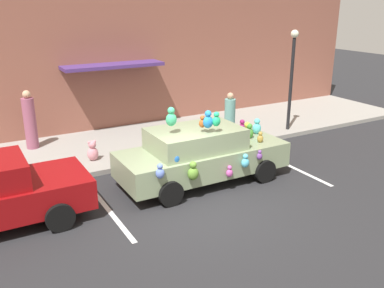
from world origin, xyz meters
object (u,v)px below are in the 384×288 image
Objects in this scene: teddy_bear_on_sidewalk at (93,151)px; pedestrian_walking_past at (230,119)px; pedestrian_near_shopfront at (30,122)px; street_lamp_post at (292,69)px; plush_covered_car at (202,154)px.

pedestrian_walking_past is (4.70, -0.40, 0.48)m from teddy_bear_on_sidewalk.
pedestrian_walking_past is at bearing -4.86° from teddy_bear_on_sidewalk.
pedestrian_near_shopfront reaches higher than pedestrian_walking_past.
street_lamp_post is 3.03m from pedestrian_walking_past.
plush_covered_car is 1.28× the size of street_lamp_post.
pedestrian_walking_past reaches higher than teddy_bear_on_sidewalk.
street_lamp_post is at bearing -0.04° from pedestrian_walking_past.
plush_covered_car reaches higher than teddy_bear_on_sidewalk.
street_lamp_post is (7.35, -0.40, 1.95)m from teddy_bear_on_sidewalk.
street_lamp_post reaches higher than plush_covered_car.
pedestrian_near_shopfront is at bearing 164.06° from street_lamp_post.
teddy_bear_on_sidewalk is 2.58m from pedestrian_near_shopfront.
plush_covered_car is at bearing -52.77° from pedestrian_near_shopfront.
pedestrian_near_shopfront is at bearing 127.23° from plush_covered_car.
pedestrian_walking_past is (2.46, 2.27, 0.11)m from plush_covered_car.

